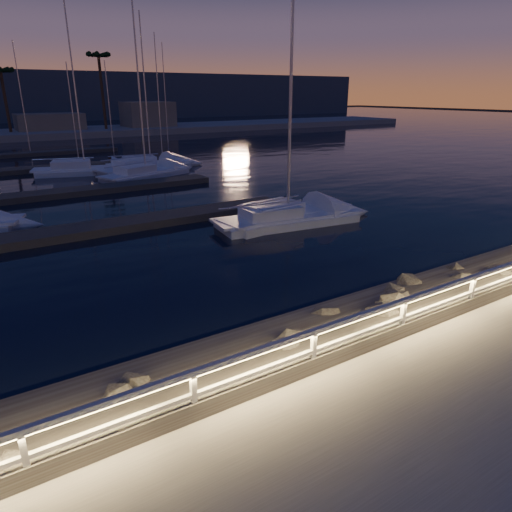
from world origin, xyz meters
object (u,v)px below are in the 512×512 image
at_px(sailboat_h, 144,173).
at_px(sailboat_d, 284,217).
at_px(guard_rail, 275,354).
at_px(sailboat_c, 284,214).
at_px(sailboat_l, 143,167).
at_px(sailboat_g, 82,169).
at_px(sailboat_k, 148,164).

bearing_deg(sailboat_h, sailboat_d, -105.57).
xyz_separation_m(guard_rail, sailboat_c, (9.31, 12.51, -0.94)).
xyz_separation_m(sailboat_c, sailboat_d, (-0.34, -0.48, -0.02)).
distance_m(sailboat_d, sailboat_l, 20.85).
bearing_deg(sailboat_c, sailboat_h, 90.04).
bearing_deg(sailboat_g, guard_rail, -79.05).
bearing_deg(sailboat_g, sailboat_d, -59.63).
distance_m(guard_rail, sailboat_d, 15.03).
bearing_deg(sailboat_d, sailboat_g, 110.70).
bearing_deg(sailboat_k, guard_rail, -99.52).
bearing_deg(sailboat_d, sailboat_l, 98.47).
relative_size(sailboat_g, sailboat_l, 0.93).
bearing_deg(sailboat_h, guard_rail, -124.31).
xyz_separation_m(sailboat_d, sailboat_g, (-5.30, 22.35, 0.03)).
distance_m(sailboat_c, sailboat_l, 20.38).
relative_size(guard_rail, sailboat_l, 2.88).
bearing_deg(sailboat_d, guard_rail, -119.35).
height_order(sailboat_d, sailboat_g, sailboat_g).
bearing_deg(guard_rail, sailboat_g, 83.92).
height_order(guard_rail, sailboat_c, sailboat_c).
height_order(sailboat_k, sailboat_l, sailboat_l).
distance_m(sailboat_c, sailboat_k, 21.89).
bearing_deg(sailboat_c, sailboat_k, 83.47).
bearing_deg(sailboat_c, sailboat_l, 86.31).
height_order(guard_rail, sailboat_d, sailboat_d).
relative_size(sailboat_c, sailboat_d, 1.00).
bearing_deg(guard_rail, sailboat_c, 53.34).
bearing_deg(sailboat_d, sailboat_h, 101.94).
bearing_deg(sailboat_l, sailboat_h, -125.70).
height_order(sailboat_h, sailboat_k, sailboat_h).
relative_size(guard_rail, sailboat_g, 3.09).
distance_m(sailboat_d, sailboat_g, 22.97).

